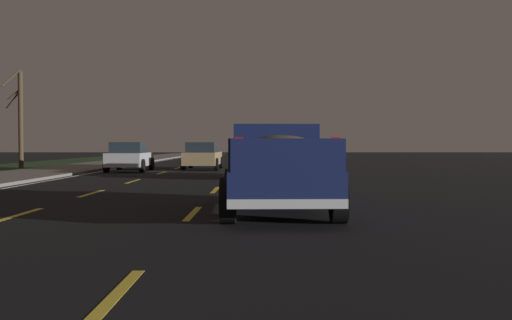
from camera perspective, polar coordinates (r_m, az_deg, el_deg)
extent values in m
plane|color=black|center=(28.54, -6.00, -1.29)|extent=(144.00, 144.00, 0.00)
cube|color=slate|center=(30.27, -20.17, -1.10)|extent=(108.00, 4.00, 0.12)
cube|color=yellow|center=(5.55, -14.31, -13.41)|extent=(2.40, 0.14, 0.01)
cube|color=yellow|center=(11.87, -6.34, -5.33)|extent=(2.40, 0.14, 0.01)
cube|color=yellow|center=(17.89, -4.11, -2.99)|extent=(2.40, 0.14, 0.01)
cube|color=yellow|center=(23.45, -3.07, -1.90)|extent=(2.40, 0.14, 0.01)
cube|color=yellow|center=(30.31, -2.32, -1.11)|extent=(2.40, 0.14, 0.01)
cube|color=yellow|center=(36.07, -1.91, -0.67)|extent=(2.40, 0.14, 0.01)
cube|color=yellow|center=(41.46, -1.63, -0.38)|extent=(2.40, 0.14, 0.01)
cube|color=yellow|center=(48.45, -1.36, -0.09)|extent=(2.40, 0.14, 0.01)
cube|color=yellow|center=(54.36, -1.18, 0.09)|extent=(2.40, 0.14, 0.01)
cube|color=yellow|center=(60.69, -1.03, 0.25)|extent=(2.40, 0.14, 0.01)
cube|color=yellow|center=(67.22, -0.91, 0.38)|extent=(2.40, 0.14, 0.01)
cube|color=yellow|center=(73.03, -0.82, 0.48)|extent=(2.40, 0.14, 0.01)
cube|color=yellow|center=(79.55, -0.73, 0.57)|extent=(2.40, 0.14, 0.01)
cube|color=yellow|center=(12.49, -22.72, -5.10)|extent=(2.40, 0.14, 0.01)
cube|color=yellow|center=(17.21, -16.17, -3.23)|extent=(2.40, 0.14, 0.01)
cube|color=yellow|center=(22.47, -12.24, -2.09)|extent=(2.40, 0.14, 0.01)
cube|color=yellow|center=(28.86, -9.44, -1.26)|extent=(2.40, 0.14, 0.01)
cube|color=yellow|center=(34.44, -7.86, -0.80)|extent=(2.40, 0.14, 0.01)
cube|color=yellow|center=(40.78, -6.59, -0.42)|extent=(2.40, 0.14, 0.01)
cube|color=yellow|center=(45.84, -5.83, -0.20)|extent=(2.40, 0.14, 0.01)
cube|color=yellow|center=(52.23, -5.09, 0.02)|extent=(2.40, 0.14, 0.01)
cube|color=yellow|center=(57.49, -4.60, 0.17)|extent=(2.40, 0.14, 0.01)
cube|color=yellow|center=(63.13, -4.16, 0.30)|extent=(2.40, 0.14, 0.01)
cube|color=yellow|center=(68.74, -3.80, 0.40)|extent=(2.40, 0.14, 0.01)
cube|color=yellow|center=(74.64, -3.48, 0.50)|extent=(2.40, 0.14, 0.01)
cube|color=yellow|center=(81.04, -3.19, 0.59)|extent=(2.40, 0.14, 0.01)
cube|color=silver|center=(29.55, -15.98, -1.24)|extent=(108.00, 0.14, 0.01)
cube|color=#141E4C|center=(12.04, 2.12, -2.05)|extent=(5.46, 2.17, 0.60)
cube|color=#141E4C|center=(13.20, 1.79, 1.53)|extent=(2.22, 1.91, 0.90)
cube|color=#1E2833|center=(12.16, 2.08, 1.76)|extent=(0.09, 1.44, 0.50)
cube|color=#141E4C|center=(10.92, -2.44, 0.63)|extent=(3.03, 0.18, 0.56)
cube|color=#141E4C|center=(11.05, 7.36, 0.63)|extent=(3.03, 0.18, 0.56)
cube|color=#141E4C|center=(9.37, 3.18, 0.46)|extent=(0.14, 1.88, 0.56)
cube|color=silver|center=(9.42, 3.17, -4.41)|extent=(0.18, 2.00, 0.16)
cube|color=red|center=(9.34, -1.72, 1.69)|extent=(0.06, 0.14, 0.20)
cube|color=red|center=(9.48, 8.01, 1.67)|extent=(0.06, 0.14, 0.20)
ellipsoid|color=#4C422D|center=(10.94, 2.49, 0.84)|extent=(2.64, 1.60, 0.64)
sphere|color=silver|center=(11.42, 0.51, 0.17)|extent=(0.40, 0.40, 0.40)
sphere|color=beige|center=(10.37, 4.38, -0.09)|extent=(0.34, 0.34, 0.34)
cylinder|color=black|center=(13.81, -2.51, -2.62)|extent=(0.84, 0.28, 0.84)
cylinder|color=black|center=(13.93, 5.76, -2.59)|extent=(0.84, 0.28, 0.84)
cylinder|color=black|center=(10.26, -2.82, -4.08)|extent=(0.84, 0.28, 0.84)
cylinder|color=black|center=(10.41, 8.27, -4.01)|extent=(0.84, 0.28, 0.84)
cube|color=#14592D|center=(24.37, 0.60, -0.29)|extent=(4.41, 1.82, 0.70)
cube|color=#1E2833|center=(24.11, 0.60, 1.18)|extent=(2.47, 1.60, 0.56)
cylinder|color=black|center=(25.88, -1.43, -0.83)|extent=(0.68, 0.22, 0.68)
cylinder|color=black|center=(25.90, 2.55, -0.83)|extent=(0.68, 0.22, 0.68)
cylinder|color=black|center=(22.89, -1.61, -1.14)|extent=(0.68, 0.22, 0.68)
cylinder|color=black|center=(22.92, 2.89, -1.14)|extent=(0.68, 0.22, 0.68)
cube|color=red|center=(22.22, 0.66, -0.35)|extent=(0.09, 1.51, 0.10)
cube|color=#B2B5BA|center=(31.01, -12.51, 0.07)|extent=(4.45, 1.92, 0.70)
cube|color=#1E2833|center=(30.76, -12.61, 1.23)|extent=(2.51, 1.65, 0.56)
cylinder|color=black|center=(32.67, -13.55, -0.37)|extent=(0.68, 0.22, 0.68)
cylinder|color=black|center=(32.33, -10.43, -0.37)|extent=(0.68, 0.22, 0.68)
cylinder|color=black|center=(29.75, -14.77, -0.56)|extent=(0.68, 0.22, 0.68)
cylinder|color=black|center=(29.38, -11.35, -0.57)|extent=(0.68, 0.22, 0.68)
cube|color=red|center=(28.90, -13.34, 0.06)|extent=(0.12, 1.51, 0.10)
cube|color=#9E845B|center=(32.49, -5.35, 0.17)|extent=(4.44, 1.90, 0.70)
cube|color=#1E2833|center=(32.23, -5.40, 1.28)|extent=(2.50, 1.64, 0.56)
cylinder|color=black|center=(34.10, -6.55, -0.25)|extent=(0.68, 0.22, 0.68)
cylinder|color=black|center=(33.89, -3.53, -0.25)|extent=(0.68, 0.22, 0.68)
cylinder|color=black|center=(31.14, -7.32, -0.43)|extent=(0.68, 0.22, 0.68)
cylinder|color=black|center=(30.91, -4.02, -0.43)|extent=(0.68, 0.22, 0.68)
cube|color=red|center=(30.35, -5.83, 0.17)|extent=(0.11, 1.51, 0.10)
cylinder|color=#423323|center=(36.96, -22.53, 3.74)|extent=(0.28, 0.28, 5.78)
cylinder|color=#423323|center=(37.20, -23.11, 6.06)|extent=(0.10, 0.84, 0.74)
cylinder|color=#423323|center=(36.84, -23.35, 7.58)|extent=(0.98, 0.83, 1.19)
cylinder|color=#423323|center=(37.62, -23.11, 5.66)|extent=(0.77, 1.26, 1.22)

